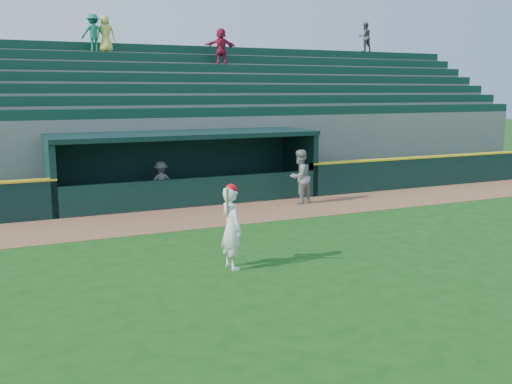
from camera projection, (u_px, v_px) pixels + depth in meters
ground at (283, 256)px, 13.67m from camera, size 120.00×120.00×0.00m
warning_track at (213, 216)px, 18.07m from camera, size 40.00×3.00×0.01m
field_wall_right at (469, 169)px, 24.41m from camera, size 15.50×0.30×1.20m
wall_stripe_right at (470, 154)px, 24.30m from camera, size 15.50×0.32×0.06m
dugout_player_front at (300, 177)px, 19.91m from camera, size 1.13×1.02×1.90m
dugout_player_inside at (161, 182)px, 20.25m from camera, size 0.93×0.54×1.44m
dugout at (183, 162)px, 20.62m from camera, size 9.40×2.80×2.46m
stands at (151, 126)px, 24.54m from camera, size 34.50×6.25×7.50m
batter_at_plate at (232, 226)px, 12.56m from camera, size 0.55×0.82×1.93m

